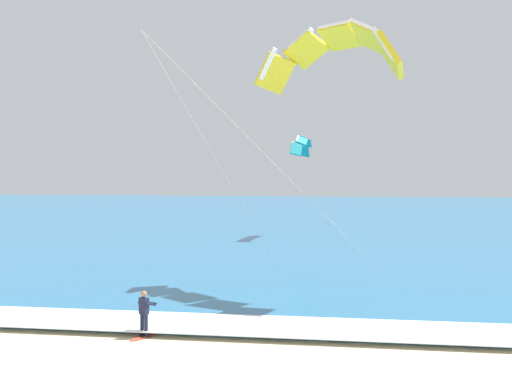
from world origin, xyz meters
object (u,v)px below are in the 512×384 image
kite_primary (333,50)px  kite_distant (302,144)px  surfboard (144,336)px  kitesurfer (144,311)px

kite_primary → kite_distant: kite_primary is taller
surfboard → kite_distant: bearing=83.7°
kitesurfer → kite_primary: (6.61, 8.99, 11.01)m
kitesurfer → kite_primary: kite_primary is taller
kite_distant → surfboard: bearing=-96.3°
kitesurfer → surfboard: bearing=-115.3°
surfboard → kite_distant: (3.57, 32.34, 8.43)m
surfboard → kite_primary: kite_primary is taller
kite_primary → kitesurfer: bearing=-126.3°
surfboard → kite_primary: 16.34m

